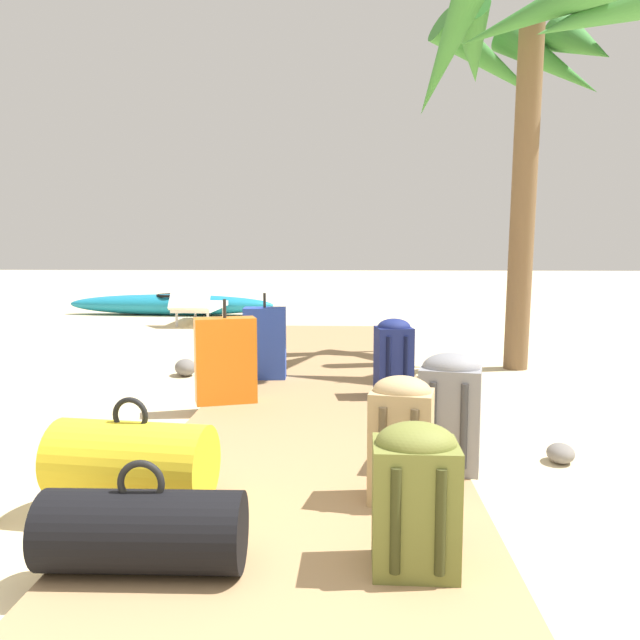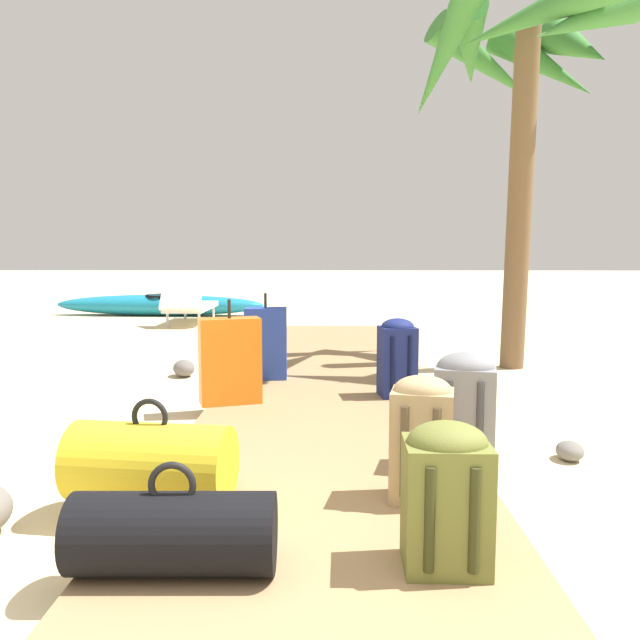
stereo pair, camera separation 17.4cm
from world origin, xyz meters
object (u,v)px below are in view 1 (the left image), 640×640
backpack_olive (415,493)px  backpack_grey (450,409)px  suitcase_orange (225,360)px  palm_tree_near_right (521,63)px  backpack_tan (401,436)px  duffel_bag_black (143,531)px  suitcase_blue (265,343)px  kayak (171,305)px  lounge_chair (199,303)px  duffel_bag_yellow (132,461)px  backpack_navy (394,356)px

backpack_olive → backpack_grey: (0.28, 1.01, 0.04)m
suitcase_orange → palm_tree_near_right: size_ratio=0.20×
palm_tree_near_right → backpack_tan: bearing=-111.3°
duffel_bag_black → suitcase_blue: suitcase_blue is taller
backpack_olive → kayak: bearing=110.8°
duffel_bag_black → lounge_chair: (-1.68, 7.82, 0.11)m
backpack_grey → backpack_olive: bearing=-105.3°
backpack_grey → suitcase_blue: bearing=119.0°
backpack_olive → lounge_chair: 8.19m
suitcase_blue → duffel_bag_black: bearing=-89.8°
duffel_bag_black → lounge_chair: 8.00m
backpack_tan → backpack_grey: 0.50m
duffel_bag_yellow → lounge_chair: bearing=101.2°
palm_tree_near_right → duffel_bag_black: bearing=-119.1°
duffel_bag_yellow → backpack_grey: backpack_grey is taller
backpack_tan → backpack_navy: bearing=87.0°
backpack_tan → suitcase_blue: size_ratio=0.77×
kayak → lounge_chair: bearing=-57.2°
duffel_bag_black → backpack_grey: bearing=41.3°
suitcase_orange → backpack_navy: 1.24m
suitcase_blue → lounge_chair: bearing=110.1°
lounge_chair → backpack_grey: bearing=-66.9°
backpack_olive → duffel_bag_black: 0.94m
lounge_chair → palm_tree_near_right: bearing=-43.3°
suitcase_orange → lounge_chair: suitcase_orange is taller
palm_tree_near_right → lounge_chair: 6.01m
suitcase_blue → palm_tree_near_right: bearing=20.0°
palm_tree_near_right → backpack_olive: bearing=-108.4°
palm_tree_near_right → kayak: palm_tree_near_right is taller
backpack_navy → palm_tree_near_right: 3.15m
backpack_navy → palm_tree_near_right: (1.24, 1.46, 2.49)m
kayak → suitcase_orange: bearing=-70.9°
suitcase_orange → palm_tree_near_right: palm_tree_near_right is taller
duffel_bag_black → suitcase_orange: bearing=94.3°
backpack_grey → duffel_bag_black: size_ratio=0.85×
backpack_navy → suitcase_blue: 1.23m
backpack_olive → duffel_bag_yellow: backpack_olive is taller
backpack_tan → suitcase_blue: (-0.95, 2.62, 0.01)m
lounge_chair → duffel_bag_black: bearing=-77.9°
backpack_grey → palm_tree_near_right: 4.07m
kayak → duffel_bag_black: bearing=-74.6°
duffel_bag_yellow → backpack_grey: size_ratio=1.24×
duffel_bag_black → lounge_chair: bearing=102.1°
backpack_tan → duffel_bag_black: bearing=-145.5°
backpack_tan → lounge_chair: bearing=110.0°
palm_tree_near_right → suitcase_orange: bearing=-145.3°
backpack_olive → kayak: 9.66m
backpack_navy → suitcase_blue: size_ratio=0.81×
suitcase_orange → backpack_tan: bearing=-57.5°
duffel_bag_yellow → backpack_navy: (1.28, 2.03, 0.13)m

